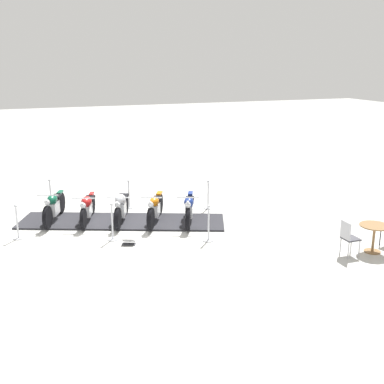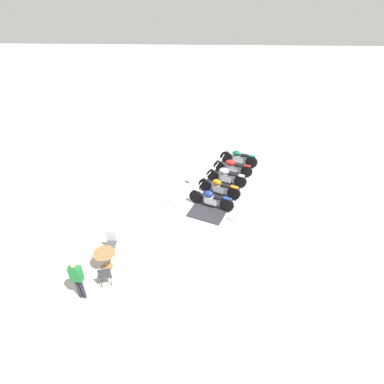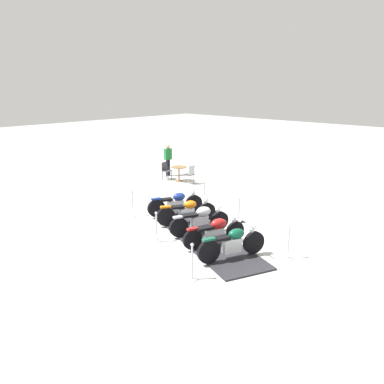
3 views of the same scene
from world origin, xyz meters
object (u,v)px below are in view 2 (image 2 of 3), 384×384
object	(u,v)px
stanchion_left_mid	(255,185)
cafe_chair_across_table	(111,241)
stanchion_left_front	(267,161)
stanchion_right_front	(217,151)
motorcycle_chrome	(226,176)
stanchion_right_rear	(176,201)
stanchion_right_mid	(199,172)
motorcycle_copper	(219,187)
cafe_table	(105,256)
info_placard	(189,180)
motorcycle_navy	(211,199)
motorcycle_forest	(238,158)
cafe_chair_near_table	(105,274)
bystander_person	(77,277)
stanchion_left_rear	(239,217)
motorcycle_maroon	(232,166)

from	to	relation	value
stanchion_left_mid	cafe_chair_across_table	xyz separation A→B (m)	(-6.20, -4.48, 0.19)
stanchion_left_front	stanchion_right_front	distance (m)	3.08
motorcycle_chrome	stanchion_right_rear	world-z (taller)	stanchion_right_rear
stanchion_right_front	stanchion_right_mid	world-z (taller)	stanchion_right_mid
stanchion_right_front	motorcycle_copper	bearing A→B (deg)	-90.54
stanchion_right_front	cafe_table	world-z (taller)	stanchion_right_front
info_placard	cafe_chair_across_table	world-z (taller)	cafe_chair_across_table
motorcycle_navy	motorcycle_forest	bearing A→B (deg)	-89.13
stanchion_right_rear	cafe_chair_across_table	world-z (taller)	stanchion_right_rear
cafe_chair_near_table	info_placard	bearing A→B (deg)	-35.50
stanchion_right_mid	bystander_person	bearing A→B (deg)	-116.21
stanchion_right_rear	stanchion_left_mid	xyz separation A→B (m)	(3.89, 1.43, 0.02)
stanchion_left_rear	cafe_chair_near_table	size ratio (longest dim) A/B	1.11
motorcycle_maroon	stanchion_left_front	size ratio (longest dim) A/B	2.05
stanchion_left_rear	cafe_chair_across_table	bearing A→B (deg)	-159.79
stanchion_left_mid	info_placard	distance (m)	3.51
stanchion_left_mid	info_placard	xyz separation A→B (m)	(-3.40, 0.81, -0.31)
stanchion_left_rear	stanchion_right_front	bearing A→B (deg)	97.05
stanchion_left_front	bystander_person	bearing A→B (deg)	-129.94
stanchion_right_mid	motorcycle_chrome	bearing A→B (deg)	-21.92
stanchion_right_mid	cafe_chair_across_table	xyz separation A→B (m)	(-3.35, -5.63, 0.19)
motorcycle_forest	stanchion_right_rear	size ratio (longest dim) A/B	1.97
stanchion_left_rear	cafe_chair_across_table	xyz separation A→B (m)	(-5.17, -1.90, 0.19)
motorcycle_copper	stanchion_right_front	bearing A→B (deg)	-64.36
motorcycle_navy	stanchion_right_mid	xyz separation A→B (m)	(-0.59, 2.57, -0.14)
cafe_table	cafe_chair_across_table	xyz separation A→B (m)	(0.02, 0.83, -0.03)
motorcycle_copper	stanchion_left_mid	world-z (taller)	motorcycle_copper
motorcycle_maroon	info_placard	distance (m)	2.51
stanchion_left_rear	bystander_person	distance (m)	7.01
stanchion_left_rear	stanchion_right_mid	distance (m)	4.15
cafe_chair_near_table	bystander_person	world-z (taller)	bystander_person
info_placard	stanchion_right_mid	bearing A→B (deg)	-36.09
motorcycle_maroon	stanchion_right_mid	bearing A→B (deg)	32.34
stanchion_right_front	cafe_chair_across_table	size ratio (longest dim) A/B	1.07
info_placard	cafe_chair_across_table	distance (m)	6.00
stanchion_left_front	cafe_chair_near_table	bearing A→B (deg)	-129.07
motorcycle_navy	cafe_table	world-z (taller)	motorcycle_navy
motorcycle_navy	stanchion_left_mid	xyz separation A→B (m)	(2.27, 1.43, -0.14)
motorcycle_chrome	info_placard	size ratio (longest dim) A/B	4.90
stanchion_left_mid	motorcycle_copper	bearing A→B (deg)	-167.22
motorcycle_forest	cafe_chair_near_table	bearing A→B (deg)	78.89
stanchion_right_mid	bystander_person	distance (m)	8.73
stanchion_left_front	motorcycle_copper	bearing A→B (deg)	-133.96
stanchion_right_rear	cafe_chair_near_table	world-z (taller)	stanchion_right_rear
motorcycle_copper	stanchion_left_rear	distance (m)	2.31
cafe_chair_across_table	stanchion_left_mid	bearing A→B (deg)	127.05
stanchion_left_rear	info_placard	bearing A→B (deg)	124.93
motorcycle_maroon	cafe_chair_near_table	xyz separation A→B (m)	(-4.95, -7.69, 0.02)
stanchion_left_front	stanchion_right_mid	bearing A→B (deg)	-159.80
stanchion_right_rear	cafe_chair_across_table	distance (m)	3.83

